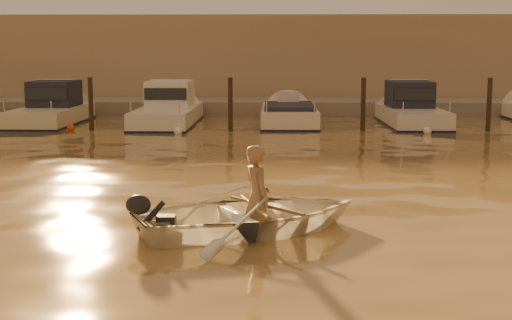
{
  "coord_description": "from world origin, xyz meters",
  "views": [
    {
      "loc": [
        1.4,
        -13.04,
        3.01
      ],
      "look_at": [
        1.06,
        1.6,
        0.75
      ],
      "focal_mm": 50.0,
      "sensor_mm": 36.0,
      "label": 1
    }
  ],
  "objects_px": {
    "moored_boat_4": "(412,110)",
    "moored_boat_3": "(289,119)",
    "moored_boat_2": "(168,109)",
    "waterfront_building": "(248,61)",
    "moored_boat_1": "(51,109)",
    "dinghy": "(252,215)",
    "person": "(257,197)"
  },
  "relations": [
    {
      "from": "dinghy",
      "to": "moored_boat_2",
      "type": "xyz_separation_m",
      "value": [
        -3.95,
        17.4,
        0.34
      ]
    },
    {
      "from": "person",
      "to": "moored_boat_3",
      "type": "bearing_deg",
      "value": -27.22
    },
    {
      "from": "dinghy",
      "to": "waterfront_building",
      "type": "bearing_deg",
      "value": -22.08
    },
    {
      "from": "dinghy",
      "to": "moored_boat_3",
      "type": "xyz_separation_m",
      "value": [
        1.0,
        17.4,
        -0.06
      ]
    },
    {
      "from": "dinghy",
      "to": "person",
      "type": "relative_size",
      "value": 2.22
    },
    {
      "from": "moored_boat_2",
      "to": "moored_boat_4",
      "type": "distance_m",
      "value": 9.94
    },
    {
      "from": "moored_boat_2",
      "to": "waterfront_building",
      "type": "height_order",
      "value": "waterfront_building"
    },
    {
      "from": "moored_boat_1",
      "to": "moored_boat_4",
      "type": "relative_size",
      "value": 0.99
    },
    {
      "from": "dinghy",
      "to": "moored_boat_3",
      "type": "bearing_deg",
      "value": -27.51
    },
    {
      "from": "moored_boat_2",
      "to": "moored_boat_3",
      "type": "distance_m",
      "value": 4.97
    },
    {
      "from": "moored_boat_1",
      "to": "moored_boat_2",
      "type": "height_order",
      "value": "same"
    },
    {
      "from": "waterfront_building",
      "to": "moored_boat_2",
      "type": "bearing_deg",
      "value": -104.73
    },
    {
      "from": "moored_boat_4",
      "to": "moored_boat_1",
      "type": "bearing_deg",
      "value": 180.0
    },
    {
      "from": "moored_boat_4",
      "to": "moored_boat_3",
      "type": "bearing_deg",
      "value": 180.0
    },
    {
      "from": "dinghy",
      "to": "moored_boat_1",
      "type": "bearing_deg",
      "value": 2.57
    },
    {
      "from": "dinghy",
      "to": "waterfront_building",
      "type": "relative_size",
      "value": 0.08
    },
    {
      "from": "moored_boat_2",
      "to": "waterfront_building",
      "type": "xyz_separation_m",
      "value": [
        2.89,
        11.0,
        1.77
      ]
    },
    {
      "from": "dinghy",
      "to": "person",
      "type": "distance_m",
      "value": 0.31
    },
    {
      "from": "dinghy",
      "to": "moored_boat_4",
      "type": "relative_size",
      "value": 0.59
    },
    {
      "from": "moored_boat_1",
      "to": "moored_boat_2",
      "type": "distance_m",
      "value": 4.83
    },
    {
      "from": "person",
      "to": "waterfront_building",
      "type": "bearing_deg",
      "value": -21.89
    },
    {
      "from": "moored_boat_1",
      "to": "moored_boat_3",
      "type": "relative_size",
      "value": 1.04
    },
    {
      "from": "moored_boat_1",
      "to": "moored_boat_4",
      "type": "xyz_separation_m",
      "value": [
        14.77,
        0.0,
        0.0
      ]
    },
    {
      "from": "moored_boat_1",
      "to": "moored_boat_2",
      "type": "relative_size",
      "value": 0.88
    },
    {
      "from": "moored_boat_2",
      "to": "waterfront_building",
      "type": "relative_size",
      "value": 0.16
    },
    {
      "from": "moored_boat_2",
      "to": "moored_boat_4",
      "type": "relative_size",
      "value": 1.13
    },
    {
      "from": "moored_boat_2",
      "to": "moored_boat_1",
      "type": "bearing_deg",
      "value": 180.0
    },
    {
      "from": "person",
      "to": "moored_boat_2",
      "type": "relative_size",
      "value": 0.24
    },
    {
      "from": "moored_boat_1",
      "to": "moored_boat_4",
      "type": "distance_m",
      "value": 14.77
    },
    {
      "from": "dinghy",
      "to": "moored_boat_1",
      "type": "height_order",
      "value": "moored_boat_1"
    },
    {
      "from": "person",
      "to": "moored_boat_1",
      "type": "relative_size",
      "value": 0.27
    },
    {
      "from": "moored_boat_1",
      "to": "moored_boat_3",
      "type": "distance_m",
      "value": 9.79
    }
  ]
}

